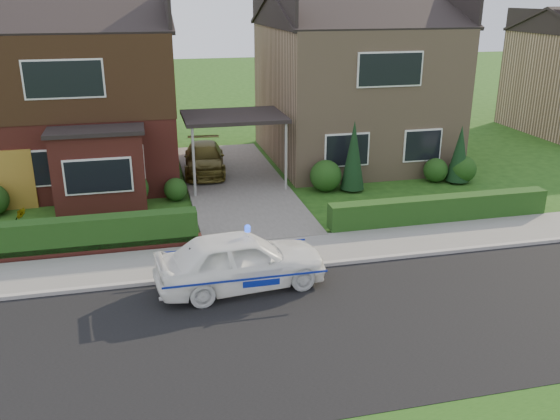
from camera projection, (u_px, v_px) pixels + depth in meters
name	position (u px, v px, depth m)	size (l,w,h in m)	color
ground	(315.00, 329.00, 13.24)	(120.00, 120.00, 0.00)	#1C4412
road	(315.00, 329.00, 13.24)	(60.00, 6.00, 0.02)	black
kerb	(283.00, 269.00, 16.01)	(60.00, 0.16, 0.12)	#9E9993
sidewalk	(275.00, 253.00, 16.97)	(60.00, 2.00, 0.10)	slate
driveway	(235.00, 183.00, 23.27)	(3.80, 12.00, 0.12)	#666059
house_left	(76.00, 81.00, 23.38)	(7.50, 9.53, 7.25)	maroon
house_right	(352.00, 76.00, 26.04)	(7.50, 8.06, 7.25)	#9D7E60
carport_link	(234.00, 118.00, 22.34)	(3.80, 3.00, 2.77)	black
garage_door	(1.00, 181.00, 20.18)	(2.20, 0.10, 2.10)	olive
dwarf_wall	(66.00, 252.00, 16.76)	(7.70, 0.25, 0.36)	maroon
hedge_left	(67.00, 256.00, 16.96)	(7.50, 0.55, 0.90)	#133912
hedge_right	(438.00, 223.00, 19.39)	(7.50, 0.55, 0.80)	#133912
shrub_left_mid	(130.00, 189.00, 20.64)	(1.32, 1.32, 1.32)	#133912
shrub_left_near	(176.00, 189.00, 21.35)	(0.84, 0.84, 0.84)	#133912
shrub_right_near	(326.00, 176.00, 22.32)	(1.20, 1.20, 1.20)	#133912
shrub_right_mid	(436.00, 170.00, 23.46)	(0.96, 0.96, 0.96)	#133912
shrub_right_far	(463.00, 169.00, 23.38)	(1.08, 1.08, 1.08)	#133912
conifer_a	(353.00, 158.00, 22.12)	(0.90, 0.90, 2.60)	black
conifer_b	(459.00, 156.00, 23.14)	(0.90, 0.90, 2.20)	black
police_car	(241.00, 261.00, 14.91)	(3.95, 4.46, 1.63)	white
driveway_car	(204.00, 158.00, 24.33)	(1.61, 3.96, 1.15)	brown
potted_plant_a	(97.00, 227.00, 18.12)	(0.37, 0.25, 0.70)	gray
potted_plant_b	(19.00, 221.00, 18.41)	(0.46, 0.37, 0.83)	gray
potted_plant_c	(180.00, 225.00, 18.24)	(0.41, 0.41, 0.73)	gray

